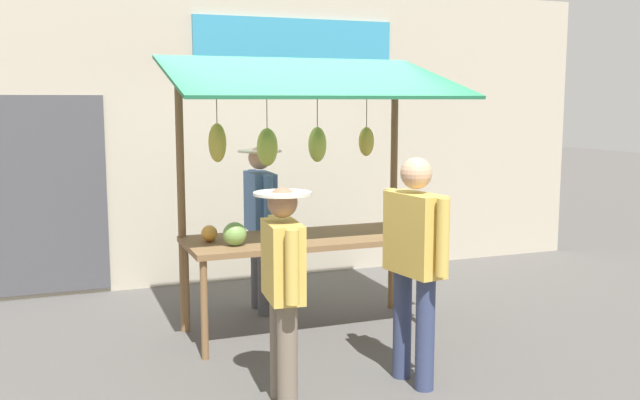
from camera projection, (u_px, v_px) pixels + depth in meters
ground_plane at (308, 330)px, 6.64m from camera, size 40.00×40.00×0.00m
street_backdrop at (239, 135)px, 8.42m from camera, size 9.00×0.30×3.40m
market_stall at (303, 164)px, 6.44m from camera, size 2.50×1.46×2.50m
vendor_with_sunhat at (260, 215)px, 7.12m from camera, size 0.43×0.70×1.65m
shopper_with_shopping_bag at (415, 254)px, 5.28m from camera, size 0.29×0.71×1.69m
shopper_with_ponytail at (283, 280)px, 4.93m from camera, size 0.39×0.66×1.52m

